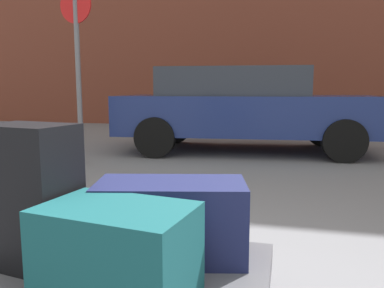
# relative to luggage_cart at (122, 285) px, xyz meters

# --- Properties ---
(luggage_cart) EXTENTS (1.18, 0.82, 0.34)m
(luggage_cart) POSITION_rel_luggage_cart_xyz_m (0.00, 0.00, 0.00)
(luggage_cart) COLOR #4C4C51
(luggage_cart) RESTS_ON ground_plane
(duffel_bag_teal_front_left) EXTENTS (0.57, 0.41, 0.33)m
(duffel_bag_teal_front_left) POSITION_rel_luggage_cart_xyz_m (0.08, -0.19, 0.24)
(duffel_bag_teal_front_left) COLOR #144C51
(duffel_bag_teal_front_left) RESTS_ON luggage_cart
(duffel_bag_navy_rear_left) EXTENTS (0.69, 0.45, 0.34)m
(duffel_bag_navy_rear_left) POSITION_rel_luggage_cart_xyz_m (0.16, 0.16, 0.24)
(duffel_bag_navy_rear_left) COLOR #191E47
(duffel_bag_navy_rear_left) RESTS_ON luggage_cart
(suitcase_black_center) EXTENTS (0.40, 0.30, 0.59)m
(suitcase_black_center) POSITION_rel_luggage_cart_xyz_m (-0.37, -0.04, 0.37)
(suitcase_black_center) COLOR black
(suitcase_black_center) RESTS_ON luggage_cart
(parked_car) EXTENTS (4.46, 2.26, 1.42)m
(parked_car) POSITION_rel_luggage_cart_xyz_m (-0.10, 5.29, 0.49)
(parked_car) COLOR navy
(parked_car) RESTS_ON ground_plane
(no_parking_sign) EXTENTS (0.50, 0.09, 2.46)m
(no_parking_sign) POSITION_rel_luggage_cart_xyz_m (-2.21, 3.52, 1.25)
(no_parking_sign) COLOR slate
(no_parking_sign) RESTS_ON ground_plane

